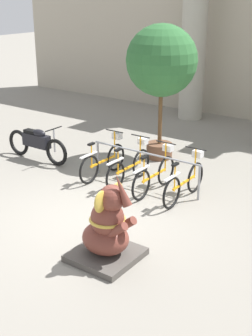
% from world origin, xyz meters
% --- Properties ---
extents(ground_plane, '(60.00, 60.00, 0.00)m').
position_xyz_m(ground_plane, '(0.00, 0.00, 0.00)').
color(ground_plane, gray).
extents(column_left, '(0.99, 0.99, 5.16)m').
position_xyz_m(column_left, '(-1.96, 7.60, 2.62)').
color(column_left, '#ADA899').
rests_on(column_left, ground_plane).
extents(bike_rack, '(2.71, 0.05, 0.77)m').
position_xyz_m(bike_rack, '(-0.05, 1.95, 0.58)').
color(bike_rack, gray).
rests_on(bike_rack, ground_plane).
extents(bicycle_0, '(0.48, 1.64, 0.99)m').
position_xyz_m(bicycle_0, '(-1.11, 1.85, 0.40)').
color(bicycle_0, black).
rests_on(bicycle_0, ground_plane).
extents(bicycle_1, '(0.48, 1.64, 0.99)m').
position_xyz_m(bicycle_1, '(-0.41, 1.87, 0.40)').
color(bicycle_1, black).
rests_on(bicycle_1, ground_plane).
extents(bicycle_2, '(0.48, 1.64, 0.99)m').
position_xyz_m(bicycle_2, '(0.30, 1.80, 0.40)').
color(bicycle_2, black).
rests_on(bicycle_2, ground_plane).
extents(bicycle_3, '(0.48, 1.64, 0.99)m').
position_xyz_m(bicycle_3, '(1.00, 1.82, 0.40)').
color(bicycle_3, black).
rests_on(bicycle_3, ground_plane).
extents(elephant_statue, '(1.01, 1.01, 1.53)m').
position_xyz_m(elephant_statue, '(1.10, -0.89, 0.52)').
color(elephant_statue, '#4C4742').
rests_on(elephant_statue, ground_plane).
extents(motorcycle, '(1.99, 0.55, 0.93)m').
position_xyz_m(motorcycle, '(-3.13, 1.74, 0.45)').
color(motorcycle, black).
rests_on(motorcycle, ground_plane).
extents(potted_tree, '(1.72, 1.72, 3.30)m').
position_xyz_m(potted_tree, '(-0.75, 3.69, 2.37)').
color(potted_tree, brown).
rests_on(potted_tree, ground_plane).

